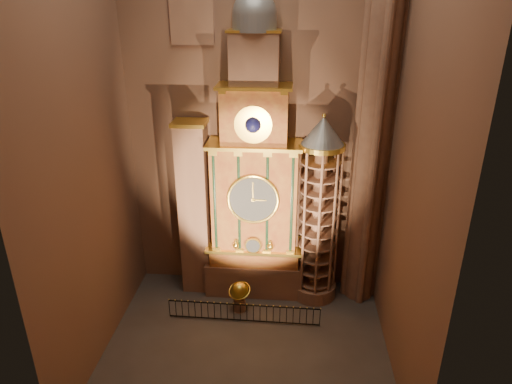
# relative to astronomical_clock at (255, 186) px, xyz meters

# --- Properties ---
(floor) EXTENTS (14.00, 14.00, 0.00)m
(floor) POSITION_rel_astronomical_clock_xyz_m (0.00, -4.96, -6.68)
(floor) COLOR #383330
(floor) RESTS_ON ground
(wall_back) EXTENTS (22.00, 0.00, 22.00)m
(wall_back) POSITION_rel_astronomical_clock_xyz_m (0.00, 1.04, 4.32)
(wall_back) COLOR brown
(wall_back) RESTS_ON floor
(wall_left) EXTENTS (0.00, 22.00, 22.00)m
(wall_left) POSITION_rel_astronomical_clock_xyz_m (-7.00, -4.96, 4.32)
(wall_left) COLOR brown
(wall_left) RESTS_ON floor
(wall_right) EXTENTS (0.00, 22.00, 22.00)m
(wall_right) POSITION_rel_astronomical_clock_xyz_m (7.00, -4.96, 4.32)
(wall_right) COLOR brown
(wall_right) RESTS_ON floor
(astronomical_clock) EXTENTS (5.60, 2.41, 16.70)m
(astronomical_clock) POSITION_rel_astronomical_clock_xyz_m (0.00, 0.00, 0.00)
(astronomical_clock) COLOR #8C634C
(astronomical_clock) RESTS_ON floor
(portrait_tower) EXTENTS (1.80, 1.60, 10.20)m
(portrait_tower) POSITION_rel_astronomical_clock_xyz_m (-3.40, 0.02, -1.53)
(portrait_tower) COLOR #8C634C
(portrait_tower) RESTS_ON floor
(stair_turret) EXTENTS (2.50, 2.50, 10.80)m
(stair_turret) POSITION_rel_astronomical_clock_xyz_m (3.50, -0.26, -1.41)
(stair_turret) COLOR #8C634C
(stair_turret) RESTS_ON floor
(gothic_pier) EXTENTS (2.04, 2.04, 22.00)m
(gothic_pier) POSITION_rel_astronomical_clock_xyz_m (6.10, 0.04, 4.32)
(gothic_pier) COLOR #8C634C
(gothic_pier) RESTS_ON floor
(celestial_globe) EXTENTS (1.58, 1.54, 1.78)m
(celestial_globe) POSITION_rel_astronomical_clock_xyz_m (-0.67, -2.08, -5.61)
(celestial_globe) COLOR #8C634C
(celestial_globe) RESTS_ON floor
(iron_railing) EXTENTS (8.11, 0.17, 1.07)m
(iron_railing) POSITION_rel_astronomical_clock_xyz_m (-0.34, -3.09, -6.10)
(iron_railing) COLOR black
(iron_railing) RESTS_ON floor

